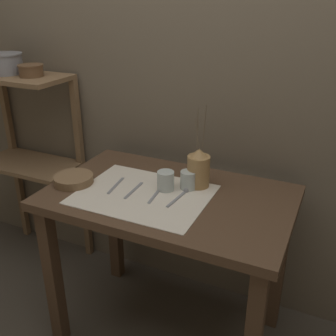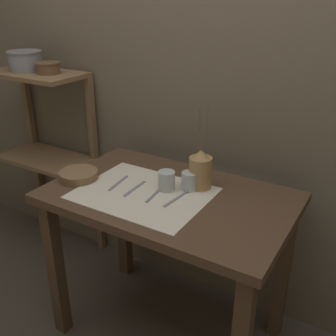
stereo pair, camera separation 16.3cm
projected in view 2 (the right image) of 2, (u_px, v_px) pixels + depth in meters
ground_plane at (169, 329)px, 2.00m from camera, size 12.00×12.00×0.00m
stone_wall_back at (216, 78)px, 1.85m from camera, size 7.00×0.06×2.40m
wooden_table at (169, 220)px, 1.73m from camera, size 1.05×0.65×0.78m
wooden_shelf_unit at (48, 130)px, 2.35m from camera, size 0.57×0.31×1.17m
linen_cloth at (143, 193)px, 1.68m from camera, size 0.55×0.43×0.00m
pitcher_with_flowers at (200, 170)px, 1.70m from camera, size 0.10×0.10×0.37m
wooden_bowl at (79, 175)px, 1.81m from camera, size 0.18×0.18×0.04m
glass_tumbler_near at (167, 181)px, 1.69m from camera, size 0.07×0.07×0.08m
glass_tumbler_far at (189, 181)px, 1.70m from camera, size 0.07×0.07×0.08m
knife_center at (118, 183)px, 1.76m from camera, size 0.03×0.16×0.00m
fork_outer at (135, 189)px, 1.71m from camera, size 0.02×0.16×0.00m
fork_inner at (155, 194)px, 1.67m from camera, size 0.03×0.16×0.00m
spoon_inner at (183, 194)px, 1.66m from camera, size 0.03×0.17×0.02m
metal_pot_large at (25, 60)px, 2.19m from camera, size 0.19×0.19×0.11m
metal_pot_small at (48, 67)px, 2.12m from camera, size 0.13×0.13×0.06m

